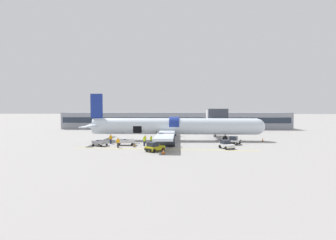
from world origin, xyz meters
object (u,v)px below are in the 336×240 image
(airplane, at_px, (172,127))
(suitcase_on_tarmac_upright, at_px, (134,146))
(ground_crew_helper, at_px, (118,142))
(baggage_cart_queued, at_px, (100,143))
(baggage_tug_rear, at_px, (234,141))
(ground_crew_driver, at_px, (151,139))
(baggage_cart_loading, at_px, (126,142))
(baggage_tug_lead, at_px, (226,145))
(ground_crew_loader_a, at_px, (151,140))
(ground_crew_marshal, at_px, (111,139))
(baggage_tug_mid, at_px, (154,147))
(ground_crew_loader_b, at_px, (145,139))
(ground_crew_supervisor, at_px, (144,141))

(airplane, bearing_deg, suitcase_on_tarmac_upright, -123.00)
(ground_crew_helper, bearing_deg, baggage_cart_queued, 155.17)
(baggage_tug_rear, bearing_deg, ground_crew_helper, -167.08)
(ground_crew_driver, bearing_deg, baggage_cart_loading, -153.15)
(baggage_tug_rear, height_order, ground_crew_driver, baggage_tug_rear)
(baggage_tug_lead, distance_m, suitcase_on_tarmac_upright, 15.47)
(baggage_cart_queued, height_order, suitcase_on_tarmac_upright, baggage_cart_queued)
(ground_crew_driver, distance_m, ground_crew_helper, 7.07)
(airplane, xyz_separation_m, ground_crew_driver, (-3.74, -5.08, -1.99))
(airplane, bearing_deg, ground_crew_loader_a, -121.03)
(baggage_tug_lead, distance_m, ground_crew_helper, 18.12)
(airplane, bearing_deg, ground_crew_marshal, -154.19)
(baggage_cart_loading, distance_m, ground_crew_loader_a, 4.56)
(ground_crew_loader_a, xyz_separation_m, ground_crew_driver, (-0.15, 0.91, -0.03))
(ground_crew_helper, bearing_deg, ground_crew_loader_a, 38.12)
(ground_crew_marshal, distance_m, suitcase_on_tarmac_upright, 6.52)
(ground_crew_driver, bearing_deg, baggage_cart_queued, -158.87)
(baggage_tug_mid, relative_size, baggage_cart_loading, 0.76)
(airplane, height_order, suitcase_on_tarmac_upright, airplane)
(ground_crew_loader_a, bearing_deg, baggage_tug_lead, -18.33)
(baggage_tug_mid, height_order, ground_crew_loader_b, ground_crew_loader_b)
(ground_crew_loader_a, bearing_deg, baggage_cart_queued, -164.55)
(baggage_cart_loading, distance_m, ground_crew_helper, 2.96)
(baggage_tug_lead, xyz_separation_m, ground_crew_marshal, (-20.58, 4.83, 0.36))
(airplane, height_order, baggage_tug_lead, airplane)
(baggage_tug_mid, relative_size, baggage_tug_rear, 1.04)
(baggage_cart_loading, bearing_deg, baggage_tug_mid, -48.12)
(airplane, height_order, ground_crew_supervisor, airplane)
(airplane, bearing_deg, ground_crew_loader_b, -137.66)
(baggage_cart_loading, bearing_deg, ground_crew_helper, -105.83)
(ground_crew_marshal, bearing_deg, ground_crew_loader_b, 8.77)
(ground_crew_helper, bearing_deg, baggage_tug_rear, 12.92)
(ground_crew_helper, bearing_deg, ground_crew_marshal, 118.17)
(airplane, height_order, baggage_tug_mid, airplane)
(ground_crew_driver, height_order, suitcase_on_tarmac_upright, ground_crew_driver)
(ground_crew_loader_a, bearing_deg, ground_crew_marshal, 175.94)
(baggage_tug_mid, bearing_deg, ground_crew_marshal, 137.79)
(airplane, distance_m, ground_crew_loader_a, 7.25)
(baggage_tug_rear, relative_size, suitcase_on_tarmac_upright, 5.06)
(ground_crew_marshal, bearing_deg, ground_crew_driver, 2.77)
(baggage_cart_loading, bearing_deg, baggage_cart_queued, -164.88)
(ground_crew_loader_a, height_order, suitcase_on_tarmac_upright, ground_crew_loader_a)
(baggage_cart_queued, height_order, ground_crew_marshal, ground_crew_marshal)
(ground_crew_loader_b, bearing_deg, airplane, 42.34)
(baggage_cart_queued, bearing_deg, baggage_tug_rear, 7.20)
(airplane, height_order, ground_crew_loader_b, airplane)
(baggage_tug_rear, relative_size, ground_crew_helper, 1.89)
(baggage_tug_lead, relative_size, baggage_cart_queued, 0.87)
(baggage_tug_rear, bearing_deg, ground_crew_marshal, -179.83)
(baggage_tug_rear, xyz_separation_m, baggage_cart_loading, (-19.57, -1.85, -0.12))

